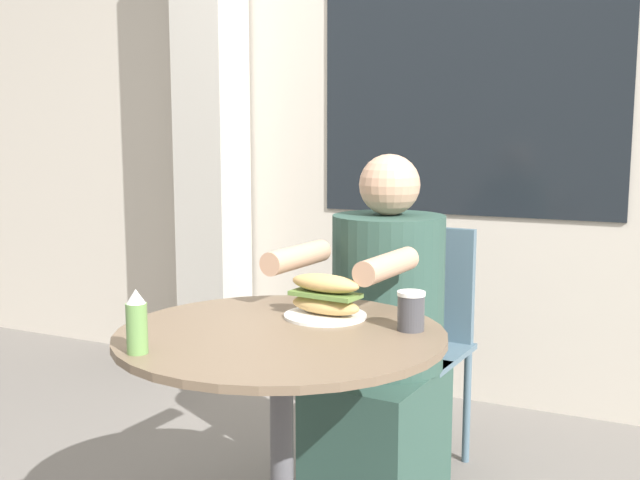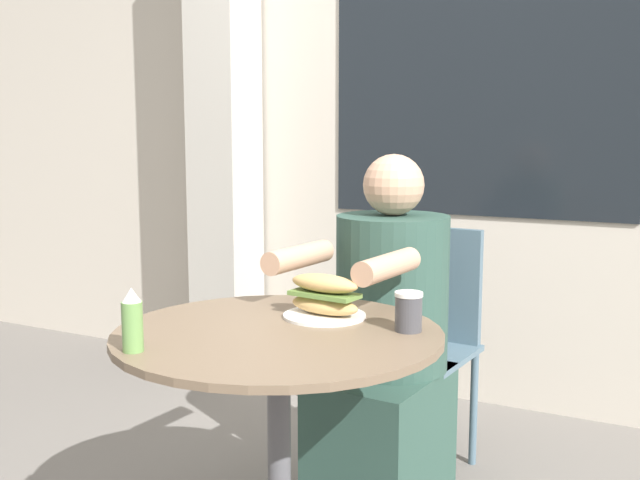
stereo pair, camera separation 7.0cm
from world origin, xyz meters
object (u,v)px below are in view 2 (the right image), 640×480
at_px(cafe_table, 279,401).
at_px(seated_diner, 386,357).
at_px(drink_cup, 409,311).
at_px(condiment_bottle, 132,321).
at_px(sandwich_on_plate, 324,298).
at_px(diner_chair, 426,325).

distance_m(cafe_table, seated_diner, 0.61).
height_order(drink_cup, condiment_bottle, condiment_bottle).
height_order(sandwich_on_plate, condiment_bottle, condiment_bottle).
bearing_deg(seated_diner, sandwich_on_plate, 94.04).
bearing_deg(sandwich_on_plate, condiment_bottle, -116.28).
bearing_deg(cafe_table, seated_diner, 86.09).
relative_size(cafe_table, condiment_bottle, 5.63).
distance_m(diner_chair, sandwich_on_plate, 0.82).
bearing_deg(diner_chair, condiment_bottle, 83.08).
distance_m(seated_diner, drink_cup, 0.59).
height_order(diner_chair, drink_cup, diner_chair).
bearing_deg(drink_cup, seated_diner, 118.36).
xyz_separation_m(diner_chair, sandwich_on_plate, (-0.01, -0.78, 0.25)).
relative_size(seated_diner, condiment_bottle, 7.80).
height_order(cafe_table, seated_diner, seated_diner).
relative_size(cafe_table, seated_diner, 0.72).
relative_size(sandwich_on_plate, condiment_bottle, 1.52).
xyz_separation_m(drink_cup, condiment_bottle, (-0.49, -0.45, 0.02)).
height_order(diner_chair, seated_diner, seated_diner).
xyz_separation_m(seated_diner, drink_cup, (0.25, -0.46, 0.28)).
bearing_deg(condiment_bottle, drink_cup, 42.80).
xyz_separation_m(diner_chair, condiment_bottle, (-0.25, -1.26, 0.27)).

